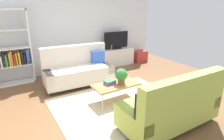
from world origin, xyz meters
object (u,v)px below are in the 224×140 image
at_px(potted_plant, 121,75).
at_px(table_book_0, 110,83).
at_px(coffee_table, 116,85).
at_px(tv_console, 116,57).
at_px(tv, 116,41).
at_px(vase_1, 106,48).
at_px(vase_0, 102,48).
at_px(bookshelf, 10,52).
at_px(couch_beige, 78,69).
at_px(couch_green, 171,106).
at_px(storage_trunk, 140,56).
at_px(bottle_0, 112,47).

bearing_deg(potted_plant, table_book_0, 150.65).
xyz_separation_m(coffee_table, table_book_0, (-0.13, 0.08, 0.05)).
distance_m(tv_console, potted_plant, 2.86).
height_order(tv, vase_1, tv).
height_order(tv, vase_0, tv).
distance_m(coffee_table, bookshelf, 3.17).
height_order(tv, bookshelf, bookshelf).
xyz_separation_m(couch_beige, couch_green, (0.66, -2.84, 0.01)).
distance_m(vase_0, vase_1, 0.18).
bearing_deg(potted_plant, couch_green, -82.69).
distance_m(bookshelf, potted_plant, 3.25).
height_order(couch_beige, tv_console, couch_beige).
bearing_deg(storage_trunk, tv_console, 174.81).
bearing_deg(bookshelf, storage_trunk, -1.49).
height_order(couch_green, bookshelf, bookshelf).
bearing_deg(potted_plant, bookshelf, 130.01).
xyz_separation_m(tv, potted_plant, (-1.42, -2.43, -0.32)).
bearing_deg(couch_beige, tv_console, -149.62).
bearing_deg(tv, table_book_0, -125.81).
distance_m(couch_beige, bookshelf, 1.95).
bearing_deg(storage_trunk, vase_0, 174.90).
relative_size(tv, vase_0, 7.19).
bearing_deg(vase_0, couch_beige, -142.31).
xyz_separation_m(bookshelf, vase_1, (3.10, 0.03, -0.24)).
xyz_separation_m(table_book_0, bottle_0, (1.44, 2.28, 0.29)).
xyz_separation_m(couch_beige, tv_console, (1.91, 0.98, -0.12)).
relative_size(couch_beige, storage_trunk, 3.74).
bearing_deg(bottle_0, tv_console, 10.49).
bearing_deg(potted_plant, couch_beige, 108.34).
height_order(bookshelf, storage_trunk, bookshelf).
bearing_deg(potted_plant, bottle_0, 63.42).
relative_size(bookshelf, vase_0, 15.09).
bearing_deg(bottle_0, tv, 5.29).
height_order(coffee_table, bookshelf, bookshelf).
xyz_separation_m(storage_trunk, potted_plant, (-2.52, -2.35, 0.41)).
distance_m(potted_plant, bottle_0, 2.70).
distance_m(tv_console, storage_trunk, 1.11).
relative_size(table_book_0, bottle_0, 1.35).
height_order(coffee_table, tv, tv).
distance_m(vase_0, bottle_0, 0.38).
relative_size(tv, storage_trunk, 1.92).
distance_m(couch_beige, table_book_0, 1.37).
distance_m(coffee_table, tv_console, 2.85).
xyz_separation_m(potted_plant, vase_1, (1.03, 2.50, 0.08)).
height_order(tv_console, potted_plant, potted_plant).
xyz_separation_m(bookshelf, bottle_0, (3.29, -0.06, -0.22)).
distance_m(tv, bottle_0, 0.31).
distance_m(couch_beige, vase_0, 1.71).
bearing_deg(storage_trunk, couch_beige, -163.72).
distance_m(couch_green, coffee_table, 1.45).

